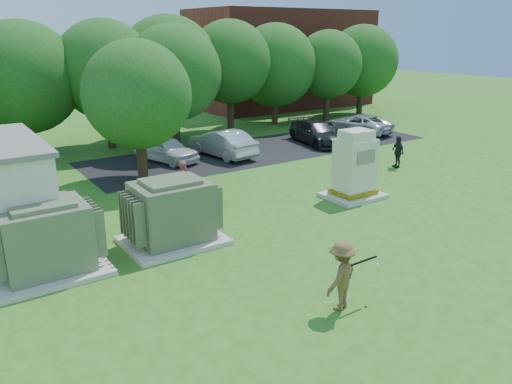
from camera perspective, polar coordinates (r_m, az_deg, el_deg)
ground at (r=13.99m, az=9.29°, el=-9.31°), size 120.00×120.00×0.00m
brick_building at (r=44.82m, az=2.82°, el=14.97°), size 15.00×8.00×8.00m
parking_strip at (r=28.10m, az=1.06°, el=4.93°), size 20.00×6.00×0.01m
transformer_left at (r=14.64m, az=-22.90°, el=-5.12°), size 3.00×2.40×2.07m
transformer_right at (r=15.63m, az=-9.60°, el=-2.45°), size 3.00×2.40×2.07m
generator_cabinet at (r=19.99m, az=11.19°, el=2.66°), size 2.23×1.83×2.72m
picnic_table at (r=18.93m, az=-6.75°, el=-0.46°), size 1.54×1.15×0.66m
batter at (r=12.07m, az=9.70°, el=-9.43°), size 1.26×0.97×1.72m
person_at_picnic at (r=19.82m, az=-8.20°, el=1.39°), size 0.93×0.88×1.52m
person_walking_right at (r=25.12m, az=15.89°, el=4.45°), size 0.61×0.97×1.54m
car_white at (r=25.72m, az=-10.24°, el=4.86°), size 2.56×4.03×1.28m
car_silver_a at (r=26.42m, az=-3.91°, el=5.61°), size 2.01×4.47×1.42m
car_dark at (r=29.55m, az=6.99°, el=6.74°), size 2.62×4.78×1.31m
car_silver_b at (r=32.94m, az=11.52°, el=7.62°), size 2.85×4.81×1.25m
batting_equipment at (r=12.28m, az=12.12°, el=-7.88°), size 1.09×0.15×0.29m
tree_row at (r=29.44m, az=-13.38°, el=13.24°), size 41.30×13.30×7.30m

